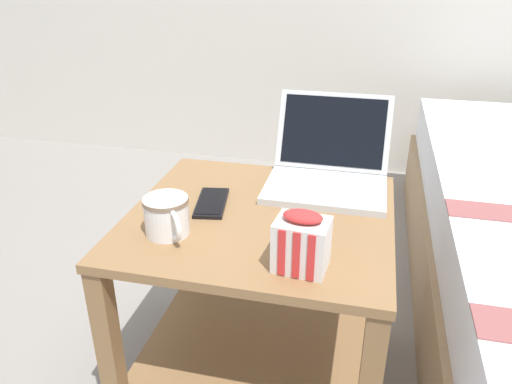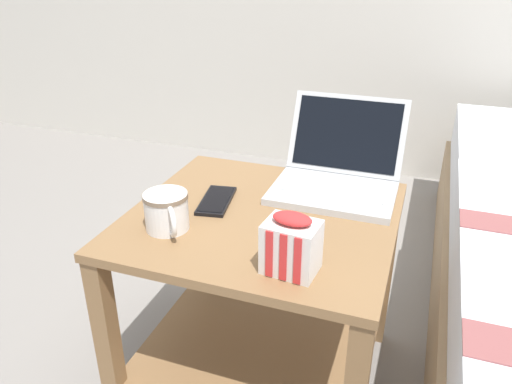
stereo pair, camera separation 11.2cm
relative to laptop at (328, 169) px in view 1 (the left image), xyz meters
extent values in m
plane|color=gray|center=(-0.14, -0.21, -0.57)|extent=(8.00, 8.00, 0.00)
cube|color=olive|center=(-0.14, -0.21, -0.06)|extent=(0.63, 0.60, 0.02)
cube|color=olive|center=(-0.14, -0.21, -0.44)|extent=(0.59, 0.56, 0.02)
cube|color=olive|center=(-0.43, -0.48, -0.32)|extent=(0.04, 0.04, 0.50)
cube|color=olive|center=(-0.43, 0.06, -0.32)|extent=(0.04, 0.04, 0.50)
cube|color=olive|center=(0.15, 0.06, -0.32)|extent=(0.04, 0.04, 0.50)
cube|color=#B7BABC|center=(0.00, -0.05, -0.04)|extent=(0.31, 0.22, 0.02)
cube|color=silver|center=(0.00, -0.04, -0.03)|extent=(0.27, 0.12, 0.00)
cube|color=silver|center=(0.00, -0.11, -0.03)|extent=(0.09, 0.05, 0.00)
cube|color=#B7BABC|center=(0.00, 0.11, 0.07)|extent=(0.31, 0.10, 0.20)
cube|color=black|center=(0.00, 0.10, 0.07)|extent=(0.28, 0.08, 0.17)
cube|color=silver|center=(-0.06, 0.13, 0.10)|extent=(0.03, 0.02, 0.03)
cube|color=yellow|center=(-0.05, 0.09, 0.04)|extent=(0.03, 0.02, 0.04)
cube|color=red|center=(0.05, 0.08, 0.01)|extent=(0.04, 0.02, 0.04)
cube|color=black|center=(0.00, 0.10, 0.06)|extent=(0.04, 0.01, 0.03)
cylinder|color=white|center=(-0.32, -0.34, 0.00)|extent=(0.10, 0.10, 0.09)
cylinder|color=#7F6B56|center=(-0.32, -0.34, 0.04)|extent=(0.10, 0.10, 0.01)
cylinder|color=black|center=(-0.32, -0.34, 0.03)|extent=(0.09, 0.09, 0.01)
torus|color=white|center=(-0.28, -0.38, 0.00)|extent=(0.05, 0.06, 0.07)
cube|color=silver|center=(-0.01, -0.41, 0.01)|extent=(0.11, 0.09, 0.11)
cube|color=red|center=(-0.04, -0.45, 0.01)|extent=(0.01, 0.00, 0.10)
cube|color=red|center=(-0.01, -0.45, 0.01)|extent=(0.01, 0.00, 0.10)
cube|color=red|center=(0.02, -0.45, 0.01)|extent=(0.01, 0.00, 0.10)
ellipsoid|color=red|center=(-0.01, -0.41, 0.07)|extent=(0.08, 0.06, 0.02)
cube|color=black|center=(-0.27, -0.19, -0.04)|extent=(0.10, 0.17, 0.01)
cube|color=black|center=(-0.27, -0.19, -0.04)|extent=(0.09, 0.15, 0.00)
camera|label=1|loc=(0.10, -1.24, 0.52)|focal=35.00mm
camera|label=2|loc=(0.20, -1.21, 0.52)|focal=35.00mm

